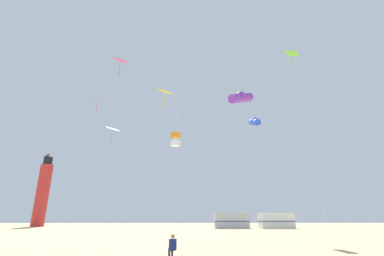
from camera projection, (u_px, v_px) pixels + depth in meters
kite_flyer_standing at (172, 246)px, 13.56m from camera, size 0.45×0.56×1.16m
kite_box_orange at (176, 139)px, 22.22m from camera, size 2.22×1.58×8.67m
kite_tube_violet at (241, 98)px, 21.27m from camera, size 2.40×2.09×11.66m
kite_diamond_gold at (166, 97)px, 17.85m from camera, size 2.55×2.55×10.17m
kite_tube_blue at (255, 122)px, 29.27m from camera, size 1.61×2.50×12.53m
kite_diamond_cyan at (112, 133)px, 20.49m from camera, size 1.22×1.22×8.59m
kite_diamond_rainbow at (120, 67)px, 18.72m from camera, size 2.81×2.44×12.72m
kite_diamond_magenta at (97, 106)px, 27.94m from camera, size 3.42×2.97×13.85m
kite_diamond_lime at (293, 61)px, 19.73m from camera, size 1.24×1.24×13.74m
lighthouse_distant at (43, 191)px, 62.95m from camera, size 2.80×2.80×16.80m
rv_van_silver at (232, 221)px, 50.73m from camera, size 6.51×2.53×2.80m
rv_van_white at (276, 221)px, 50.78m from camera, size 6.60×2.81×2.80m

